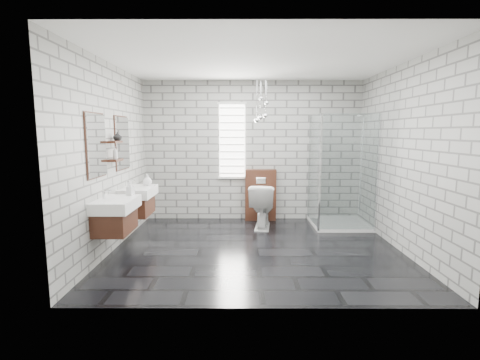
{
  "coord_description": "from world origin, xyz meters",
  "views": [
    {
      "loc": [
        -0.22,
        -5.01,
        1.72
      ],
      "look_at": [
        -0.24,
        0.35,
        0.98
      ],
      "focal_mm": 26.0,
      "sensor_mm": 36.0,
      "label": 1
    }
  ],
  "objects_px": {
    "vanity_right": "(136,193)",
    "toilet": "(262,206)",
    "vanity_left": "(113,206)",
    "shower_enclosure": "(336,200)",
    "cistern_panel": "(260,195)"
  },
  "relations": [
    {
      "from": "shower_enclosure",
      "to": "toilet",
      "type": "bearing_deg",
      "value": -178.92
    },
    {
      "from": "shower_enclosure",
      "to": "toilet",
      "type": "distance_m",
      "value": 1.35
    },
    {
      "from": "cistern_panel",
      "to": "toilet",
      "type": "distance_m",
      "value": 0.55
    },
    {
      "from": "vanity_right",
      "to": "shower_enclosure",
      "type": "height_order",
      "value": "shower_enclosure"
    },
    {
      "from": "vanity_right",
      "to": "toilet",
      "type": "xyz_separation_m",
      "value": [
        2.06,
        0.72,
        -0.36
      ]
    },
    {
      "from": "cistern_panel",
      "to": "vanity_right",
      "type": "bearing_deg",
      "value": -148.6
    },
    {
      "from": "vanity_left",
      "to": "toilet",
      "type": "bearing_deg",
      "value": 39.54
    },
    {
      "from": "vanity_left",
      "to": "vanity_right",
      "type": "height_order",
      "value": "same"
    },
    {
      "from": "vanity_left",
      "to": "shower_enclosure",
      "type": "height_order",
      "value": "shower_enclosure"
    },
    {
      "from": "vanity_right",
      "to": "shower_enclosure",
      "type": "xyz_separation_m",
      "value": [
        3.41,
        0.74,
        -0.25
      ]
    },
    {
      "from": "vanity_left",
      "to": "vanity_right",
      "type": "xyz_separation_m",
      "value": [
        0.0,
        0.99,
        0.0
      ]
    },
    {
      "from": "toilet",
      "to": "cistern_panel",
      "type": "bearing_deg",
      "value": -83.27
    },
    {
      "from": "vanity_right",
      "to": "toilet",
      "type": "relative_size",
      "value": 1.97
    },
    {
      "from": "vanity_left",
      "to": "toilet",
      "type": "distance_m",
      "value": 2.7
    },
    {
      "from": "shower_enclosure",
      "to": "vanity_left",
      "type": "bearing_deg",
      "value": -153.12
    }
  ]
}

